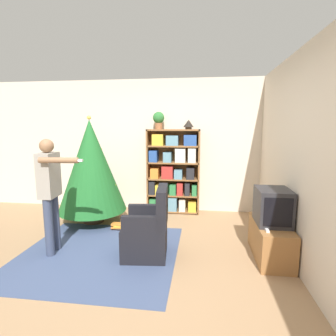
{
  "coord_description": "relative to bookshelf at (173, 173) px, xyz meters",
  "views": [
    {
      "loc": [
        0.79,
        -2.97,
        1.68
      ],
      "look_at": [
        0.27,
        0.99,
        1.05
      ],
      "focal_mm": 28.0,
      "sensor_mm": 36.0,
      "label": 1
    }
  ],
  "objects": [
    {
      "name": "area_rug",
      "position": [
        -0.8,
        -1.86,
        -0.78
      ],
      "size": [
        2.07,
        2.0,
        0.01
      ],
      "color": "#3D4C70",
      "rests_on": "ground_plane"
    },
    {
      "name": "game_remote",
      "position": [
        1.32,
        -1.94,
        -0.31
      ],
      "size": [
        0.04,
        0.12,
        0.02
      ],
      "color": "white",
      "rests_on": "tv_stand"
    },
    {
      "name": "standing_person",
      "position": [
        -1.41,
        -1.9,
        0.11
      ],
      "size": [
        0.65,
        0.47,
        1.53
      ],
      "rotation": [
        0.0,
        0.0,
        -1.49
      ],
      "color": "#38425B",
      "rests_on": "ground_plane"
    },
    {
      "name": "wall_back",
      "position": [
        -0.25,
        0.22,
        0.51
      ],
      "size": [
        8.0,
        0.1,
        2.6
      ],
      "color": "beige",
      "rests_on": "ground_plane"
    },
    {
      "name": "tv_stand",
      "position": [
        1.44,
        -1.67,
        -0.56
      ],
      "size": [
        0.4,
        0.88,
        0.46
      ],
      "color": "#996638",
      "rests_on": "ground_plane"
    },
    {
      "name": "television",
      "position": [
        1.44,
        -1.68,
        -0.1
      ],
      "size": [
        0.4,
        0.49,
        0.45
      ],
      "color": "#28282D",
      "rests_on": "tv_stand"
    },
    {
      "name": "wall_right",
      "position": [
        1.71,
        -2.03,
        0.51
      ],
      "size": [
        0.1,
        8.0,
        2.6
      ],
      "color": "beige",
      "rests_on": "ground_plane"
    },
    {
      "name": "potted_plant",
      "position": [
        -0.29,
        0.01,
        1.04
      ],
      "size": [
        0.22,
        0.22,
        0.33
      ],
      "color": "#935B38",
      "rests_on": "bookshelf"
    },
    {
      "name": "table_lamp",
      "position": [
        0.28,
        0.01,
        0.95
      ],
      "size": [
        0.2,
        0.2,
        0.18
      ],
      "color": "#473828",
      "rests_on": "bookshelf"
    },
    {
      "name": "armchair",
      "position": [
        -0.13,
        -1.82,
        -0.46
      ],
      "size": [
        0.62,
        0.61,
        0.92
      ],
      "rotation": [
        0.0,
        0.0,
        -1.48
      ],
      "color": "black",
      "rests_on": "ground_plane"
    },
    {
      "name": "bookshelf",
      "position": [
        0.0,
        0.0,
        0.0
      ],
      "size": [
        1.02,
        0.29,
        1.63
      ],
      "color": "brown",
      "rests_on": "ground_plane"
    },
    {
      "name": "book_pile_near_tree",
      "position": [
        -0.81,
        -1.02,
        -0.73
      ],
      "size": [
        0.22,
        0.16,
        0.11
      ],
      "color": "#232328",
      "rests_on": "ground_plane"
    },
    {
      "name": "ground_plane",
      "position": [
        -0.25,
        -2.03,
        -0.79
      ],
      "size": [
        14.0,
        14.0,
        0.0
      ],
      "primitive_type": "plane",
      "color": "#9E7A56"
    },
    {
      "name": "christmas_tree",
      "position": [
        -1.36,
        -0.73,
        0.22
      ],
      "size": [
        1.17,
        1.17,
        1.87
      ],
      "color": "#4C3323",
      "rests_on": "ground_plane"
    }
  ]
}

